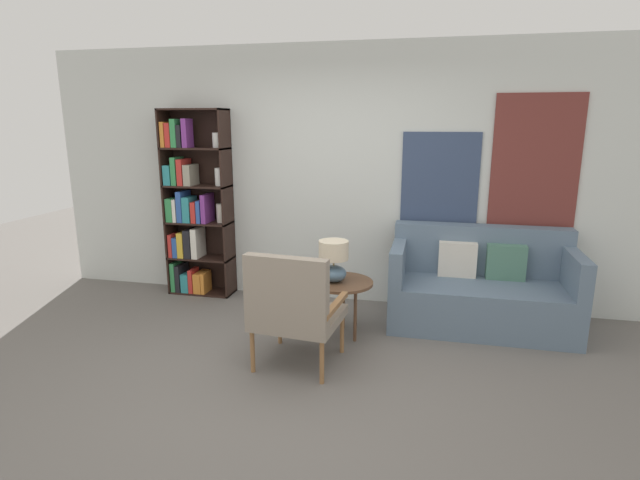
{
  "coord_description": "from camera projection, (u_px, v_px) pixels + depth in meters",
  "views": [
    {
      "loc": [
        1.05,
        -3.17,
        1.92
      ],
      "look_at": [
        0.11,
        1.0,
        0.9
      ],
      "focal_mm": 28.0,
      "sensor_mm": 36.0,
      "label": 1
    }
  ],
  "objects": [
    {
      "name": "side_table",
      "position": [
        340.0,
        286.0,
        4.48
      ],
      "size": [
        0.59,
        0.59,
        0.52
      ],
      "color": "brown",
      "rests_on": "ground_plane"
    },
    {
      "name": "bookshelf",
      "position": [
        192.0,
        210.0,
        5.54
      ],
      "size": [
        0.72,
        0.3,
        2.05
      ],
      "color": "black",
      "rests_on": "ground_plane"
    },
    {
      "name": "table_lamp",
      "position": [
        334.0,
        259.0,
        4.42
      ],
      "size": [
        0.27,
        0.27,
        0.37
      ],
      "color": "slate",
      "rests_on": "side_table"
    },
    {
      "name": "wall_back",
      "position": [
        337.0,
        176.0,
        5.28
      ],
      "size": [
        6.4,
        0.08,
        2.7
      ],
      "color": "silver",
      "rests_on": "ground_plane"
    },
    {
      "name": "couch",
      "position": [
        480.0,
        290.0,
        4.78
      ],
      "size": [
        1.69,
        0.84,
        0.92
      ],
      "color": "slate",
      "rests_on": "ground_plane"
    },
    {
      "name": "ground_plane",
      "position": [
        276.0,
        388.0,
        3.68
      ],
      "size": [
        14.0,
        14.0,
        0.0
      ],
      "primitive_type": "plane",
      "color": "#66605B"
    },
    {
      "name": "armchair",
      "position": [
        293.0,
        306.0,
        3.85
      ],
      "size": [
        0.71,
        0.69,
        0.96
      ],
      "color": "olive",
      "rests_on": "ground_plane"
    }
  ]
}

